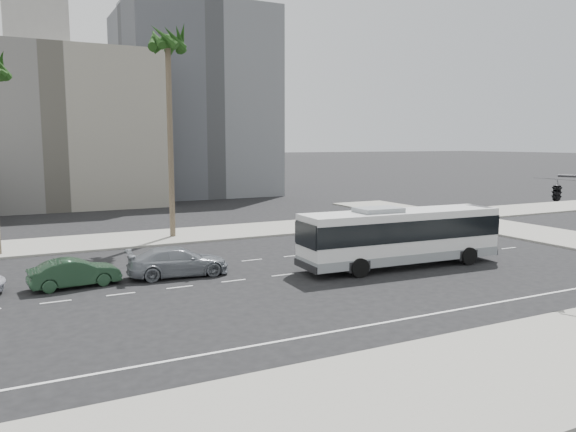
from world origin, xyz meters
TOP-DOWN VIEW (x-y plane):
  - ground at (0.00, 0.00)m, footprint 700.00×700.00m
  - sidewalk_north at (0.00, 15.50)m, footprint 120.00×7.00m
  - sidewalk_south at (0.00, -15.50)m, footprint 120.00×7.00m
  - cross_block_east at (22.00, 0.00)m, footprint 7.00×60.00m
  - midrise_beige_west at (-12.00, 45.00)m, footprint 24.00×18.00m
  - midrise_gray_center at (8.00, 52.00)m, footprint 20.00×20.00m
  - civic_tower at (-2.00, 250.00)m, footprint 42.00×42.00m
  - highrise_right at (45.00, 230.00)m, footprint 26.00×26.00m
  - highrise_far at (70.00, 260.00)m, footprint 22.00×22.00m
  - city_bus at (4.40, -1.17)m, footprint 12.95×3.41m
  - car_a at (-8.36, 2.53)m, footprint 2.73×5.81m
  - car_b at (-13.86, 2.59)m, footprint 2.00×4.65m
  - traffic_signal at (7.26, -9.95)m, footprint 2.79×3.83m
  - palm_near at (-5.28, 15.09)m, footprint 4.83×4.83m

SIDE VIEW (x-z plane):
  - ground at x=0.00m, z-range 0.00..0.00m
  - sidewalk_north at x=0.00m, z-range 0.00..0.15m
  - sidewalk_south at x=0.00m, z-range 0.00..0.15m
  - cross_block_east at x=22.00m, z-range 0.00..0.15m
  - car_b at x=-13.86m, z-range 0.00..1.49m
  - car_a at x=-8.36m, z-range 0.00..1.64m
  - city_bus at x=4.40m, z-range 0.09..3.78m
  - traffic_signal at x=7.26m, z-range 2.01..8.01m
  - midrise_beige_west at x=-12.00m, z-range 0.00..18.00m
  - midrise_gray_center at x=8.00m, z-range 0.00..26.00m
  - palm_near at x=-5.28m, z-range 6.60..22.87m
  - highrise_far at x=70.00m, z-range 0.00..60.00m
  - highrise_right at x=45.00m, z-range 0.00..70.00m
  - civic_tower at x=-2.00m, z-range -25.67..103.33m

